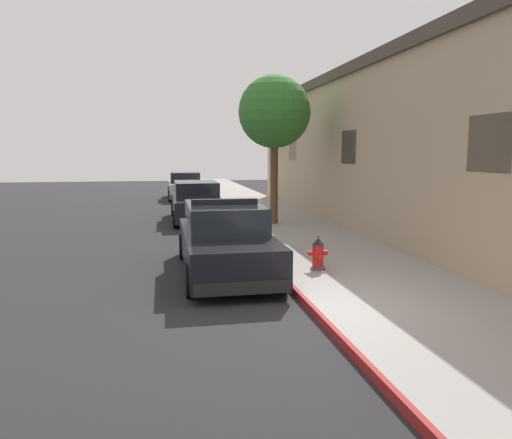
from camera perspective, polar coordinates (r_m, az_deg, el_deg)
ground_plane at (r=18.00m, az=-16.21°, el=-1.45°), size 31.65×60.00×0.20m
sidewalk_pavement at (r=18.39m, az=2.71°, el=-0.40°), size 3.59×60.00×0.15m
curb_painted_edge at (r=18.06m, az=-2.96°, el=-0.56°), size 0.08×60.00×0.15m
storefront_building at (r=17.94m, az=20.13°, el=7.68°), size 6.47×25.61×5.60m
police_cruiser at (r=11.00m, az=-3.62°, el=-2.47°), size 1.94×4.84×1.68m
parked_car_silver_ahead at (r=19.56m, az=-6.97°, el=2.00°), size 1.94×4.84×1.56m
parked_car_dark_far at (r=29.01m, az=-8.31°, el=3.87°), size 1.94×4.84×1.56m
fire_hydrant at (r=10.84m, az=7.26°, el=-4.00°), size 0.44×0.40×0.76m
street_tree at (r=17.68m, az=2.16°, el=12.35°), size 2.57×2.57×5.27m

